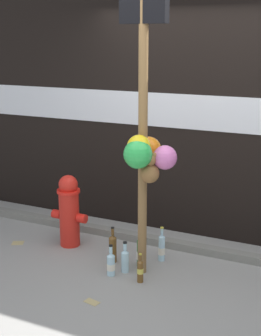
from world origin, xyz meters
name	(u,v)px	position (x,y,z in m)	size (l,w,h in m)	color
ground_plane	(155,288)	(0.00, 0.00, 0.00)	(14.00, 14.00, 0.00)	gray
building_wall	(208,79)	(0.00, 1.42, 1.75)	(10.00, 0.21, 3.50)	black
curb_strip	(187,247)	(0.00, 0.89, 0.04)	(8.00, 0.12, 0.08)	slate
memorial_post	(146,131)	(-0.19, 0.22, 1.38)	(0.54, 0.54, 2.65)	olive
fire_hydrant	(69,210)	(-1.19, 0.49, 0.40)	(0.41, 0.25, 0.78)	red
bottle_0	(162,247)	(-0.15, 0.55, 0.14)	(0.07, 0.07, 0.36)	#B2DBEA
bottle_1	(113,248)	(-0.58, 0.31, 0.15)	(0.08, 0.08, 0.37)	brown
bottle_2	(111,264)	(-0.47, 0.06, 0.11)	(0.08, 0.08, 0.31)	#B2DBEA
bottle_3	(140,270)	(-0.17, 0.05, 0.12)	(0.06, 0.06, 0.28)	brown
bottle_4	(125,260)	(-0.38, 0.18, 0.13)	(0.07, 0.07, 0.31)	#B2DBEA
bottle_5	(140,252)	(-0.30, 0.35, 0.15)	(0.07, 0.07, 0.37)	#337038
litter_0	(18,243)	(-1.73, 0.27, 0.00)	(0.13, 0.11, 0.01)	tan
litter_2	(92,302)	(-0.40, -0.44, 0.00)	(0.13, 0.08, 0.01)	tan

